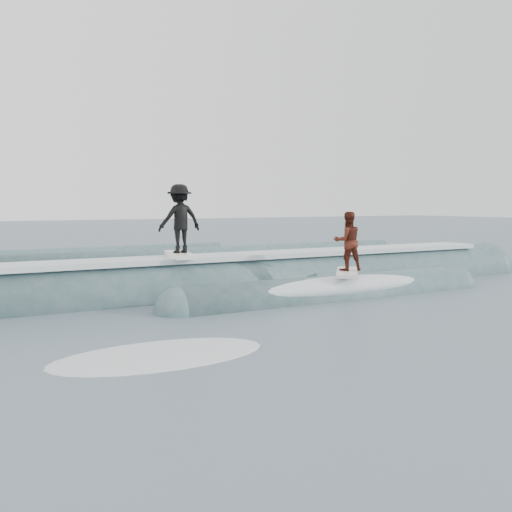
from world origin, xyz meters
TOP-DOWN VIEW (x-y plane):
  - ground at (0.00, 0.00)m, footprint 160.00×160.00m
  - breaking_wave at (0.36, 6.52)m, footprint 22.76×3.80m
  - surfer_black at (-1.80, 6.96)m, footprint 1.23×2.07m
  - surfer_red at (2.16, 4.76)m, footprint 1.68×1.91m
  - whitewater at (0.38, -1.12)m, footprint 14.92×8.21m
  - far_swells at (-2.80, 17.65)m, footprint 36.89×8.65m

SIDE VIEW (x-z plane):
  - ground at x=0.00m, z-range 0.00..0.00m
  - whitewater at x=0.38m, z-range -0.05..0.05m
  - far_swells at x=-2.80m, z-range -0.40..0.40m
  - breaking_wave at x=0.36m, z-range -0.97..1.06m
  - surfer_red at x=2.16m, z-range 0.55..2.24m
  - surfer_black at x=-1.80m, z-range 1.07..3.02m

